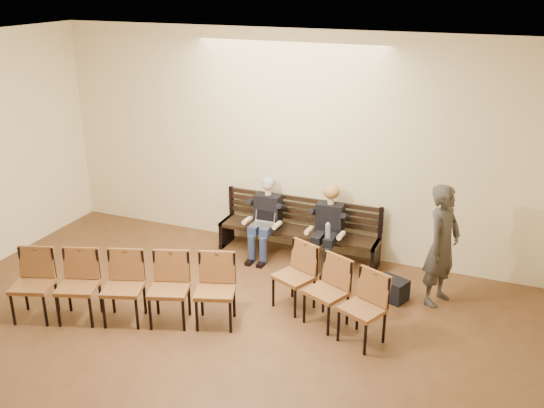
# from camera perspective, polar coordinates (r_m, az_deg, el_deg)

# --- Properties ---
(room_walls) EXTENTS (8.02, 10.01, 3.51)m
(room_walls) POSITION_cam_1_polar(r_m,az_deg,el_deg) (5.74, -13.44, 2.92)
(room_walls) COLOR beige
(room_walls) RESTS_ON ground
(bench) EXTENTS (2.60, 0.90, 0.45)m
(bench) POSITION_cam_1_polar(r_m,az_deg,el_deg) (9.66, 2.43, -3.72)
(bench) COLOR black
(bench) RESTS_ON ground
(seated_man) EXTENTS (0.51, 0.70, 1.22)m
(seated_man) POSITION_cam_1_polar(r_m,az_deg,el_deg) (9.57, -0.60, -1.42)
(seated_man) COLOR black
(seated_man) RESTS_ON ground
(seated_woman) EXTENTS (0.51, 0.70, 1.18)m
(seated_woman) POSITION_cam_1_polar(r_m,az_deg,el_deg) (9.26, 5.28, -2.47)
(seated_woman) COLOR black
(seated_woman) RESTS_ON ground
(laptop) EXTENTS (0.38, 0.32, 0.24)m
(laptop) POSITION_cam_1_polar(r_m,az_deg,el_deg) (9.44, -0.94, -2.03)
(laptop) COLOR #BAB9BE
(laptop) RESTS_ON bench
(water_bottle) EXTENTS (0.09, 0.09, 0.25)m
(water_bottle) POSITION_cam_1_polar(r_m,az_deg,el_deg) (9.03, 5.24, -3.21)
(water_bottle) COLOR silver
(water_bottle) RESTS_ON bench
(bag) EXTENTS (0.49, 0.42, 0.30)m
(bag) POSITION_cam_1_polar(r_m,az_deg,el_deg) (8.64, 11.21, -7.84)
(bag) COLOR black
(bag) RESTS_ON ground
(passerby) EXTENTS (0.69, 0.83, 1.95)m
(passerby) POSITION_cam_1_polar(r_m,az_deg,el_deg) (8.37, 15.81, -2.97)
(passerby) COLOR #332F2A
(passerby) RESTS_ON ground
(chair_row_front) EXTENTS (1.69, 1.11, 0.90)m
(chair_row_front) POSITION_cam_1_polar(r_m,az_deg,el_deg) (7.81, 5.14, -8.30)
(chair_row_front) COLOR brown
(chair_row_front) RESTS_ON ground
(chair_row_back) EXTENTS (2.88, 1.41, 0.94)m
(chair_row_back) POSITION_cam_1_polar(r_m,az_deg,el_deg) (8.06, -13.84, -7.76)
(chair_row_back) COLOR brown
(chair_row_back) RESTS_ON ground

